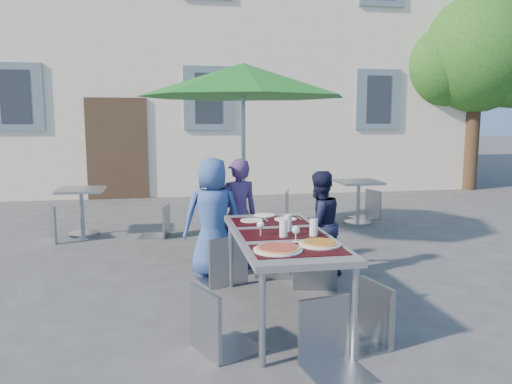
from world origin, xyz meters
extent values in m
plane|color=#3F3F41|center=(0.00, 0.00, 0.00)|extent=(90.00, 90.00, 0.00)
cube|color=beige|center=(0.00, 11.50, 3.50)|extent=(13.00, 8.00, 7.00)
cube|color=#422F1F|center=(-2.00, 7.47, 1.10)|extent=(1.30, 0.06, 2.20)
cube|color=slate|center=(-4.00, 7.47, 2.20)|extent=(1.10, 0.06, 1.40)
cube|color=#262B33|center=(-4.00, 7.45, 2.20)|extent=(0.60, 0.04, 1.10)
cube|color=slate|center=(0.00, 7.47, 2.20)|extent=(1.10, 0.06, 1.40)
cube|color=#262B33|center=(0.00, 7.45, 2.20)|extent=(0.60, 0.04, 1.10)
cube|color=slate|center=(4.00, 7.47, 2.20)|extent=(1.10, 0.06, 1.40)
cube|color=#262B33|center=(4.00, 7.45, 2.20)|extent=(0.60, 0.04, 1.10)
cylinder|color=#432E1D|center=(6.50, 7.50, 1.40)|extent=(0.36, 0.36, 2.80)
sphere|color=#1B5316|center=(6.50, 7.50, 3.30)|extent=(2.80, 2.80, 2.80)
sphere|color=#1B5316|center=(5.70, 7.80, 3.00)|extent=(2.00, 2.00, 2.00)
sphere|color=#1B5316|center=(6.70, 8.10, 3.80)|extent=(1.80, 1.80, 1.80)
cube|color=#48494E|center=(0.03, 0.36, 0.72)|extent=(0.80, 1.85, 0.05)
cylinder|color=#949A9F|center=(-0.31, -0.51, 0.35)|extent=(0.05, 0.05, 0.70)
cylinder|color=#949A9F|center=(0.37, -0.51, 0.35)|extent=(0.05, 0.05, 0.70)
cylinder|color=#949A9F|center=(-0.31, 1.22, 0.35)|extent=(0.05, 0.05, 0.70)
cylinder|color=#949A9F|center=(0.37, 1.22, 0.35)|extent=(0.05, 0.05, 0.70)
cube|color=black|center=(0.03, -0.19, 0.75)|extent=(0.70, 0.42, 0.01)
cube|color=black|center=(0.03, 0.36, 0.75)|extent=(0.70, 0.42, 0.01)
cube|color=black|center=(0.03, 0.91, 0.75)|extent=(0.70, 0.42, 0.01)
cylinder|color=white|center=(-0.13, -0.20, 0.76)|extent=(0.37, 0.37, 0.01)
cylinder|color=tan|center=(-0.13, -0.20, 0.77)|extent=(0.33, 0.33, 0.01)
cylinder|color=maroon|center=(-0.13, -0.20, 0.78)|extent=(0.29, 0.29, 0.01)
cylinder|color=white|center=(0.23, -0.09, 0.76)|extent=(0.33, 0.33, 0.01)
cylinder|color=tan|center=(0.23, -0.09, 0.77)|extent=(0.29, 0.29, 0.01)
cylinder|color=#903409|center=(0.23, -0.09, 0.78)|extent=(0.25, 0.25, 0.01)
cylinder|color=silver|center=(0.01, 0.24, 0.82)|extent=(0.07, 0.07, 0.15)
cylinder|color=silver|center=(0.10, 0.44, 0.82)|extent=(0.07, 0.07, 0.15)
cylinder|color=silver|center=(0.27, 0.22, 0.82)|extent=(0.07, 0.07, 0.15)
cylinder|color=silver|center=(-0.17, 0.31, 0.75)|extent=(0.06, 0.06, 0.00)
cylinder|color=silver|center=(-0.17, 0.31, 0.79)|extent=(0.01, 0.01, 0.08)
sphere|color=silver|center=(-0.17, 0.31, 0.85)|extent=(0.06, 0.06, 0.06)
cylinder|color=silver|center=(0.07, 0.06, 0.75)|extent=(0.06, 0.06, 0.00)
cylinder|color=silver|center=(0.07, 0.06, 0.79)|extent=(0.01, 0.01, 0.08)
sphere|color=silver|center=(0.07, 0.06, 0.85)|extent=(0.06, 0.06, 0.06)
cylinder|color=white|center=(-0.14, 0.93, 0.76)|extent=(0.22, 0.22, 0.01)
cube|color=#B1B4B9|center=(0.00, 0.93, 0.76)|extent=(0.02, 0.18, 0.00)
cylinder|color=white|center=(0.20, 0.93, 0.76)|extent=(0.22, 0.22, 0.01)
cube|color=#B1B4B9|center=(0.34, 0.93, 0.76)|extent=(0.02, 0.18, 0.00)
cylinder|color=white|center=(0.04, 1.17, 0.76)|extent=(0.22, 0.22, 0.01)
cube|color=#B1B4B9|center=(0.18, 1.17, 0.76)|extent=(0.02, 0.18, 0.00)
imported|color=#375798|center=(-0.45, 1.66, 0.66)|extent=(0.68, 0.46, 1.33)
imported|color=#4A3166|center=(-0.15, 1.82, 0.65)|extent=(0.53, 0.40, 1.30)
imported|color=#181A36|center=(0.70, 1.43, 0.59)|extent=(0.65, 0.50, 1.18)
cube|color=#94989F|center=(-0.40, 1.44, 0.47)|extent=(0.57, 0.57, 0.03)
cube|color=#94989F|center=(-0.33, 1.24, 0.74)|extent=(0.43, 0.18, 0.53)
cylinder|color=#94989F|center=(-0.29, 1.68, 0.23)|extent=(0.02, 0.02, 0.46)
cylinder|color=#94989F|center=(-0.65, 1.55, 0.23)|extent=(0.02, 0.02, 0.46)
cylinder|color=#94989F|center=(-0.16, 1.32, 0.23)|extent=(0.02, 0.02, 0.46)
cylinder|color=#94989F|center=(-0.52, 1.20, 0.23)|extent=(0.02, 0.02, 0.46)
cube|color=#93979F|center=(0.21, 1.57, 0.42)|extent=(0.46, 0.46, 0.03)
cube|color=#93979F|center=(0.17, 1.39, 0.65)|extent=(0.39, 0.11, 0.47)
cylinder|color=#93979F|center=(0.40, 1.70, 0.20)|extent=(0.02, 0.02, 0.41)
cylinder|color=#93979F|center=(0.08, 1.77, 0.20)|extent=(0.02, 0.02, 0.41)
cylinder|color=#93979F|center=(0.33, 1.37, 0.20)|extent=(0.02, 0.02, 0.41)
cylinder|color=#93979F|center=(0.01, 1.44, 0.20)|extent=(0.02, 0.02, 0.41)
cube|color=gray|center=(0.56, 1.18, 0.49)|extent=(0.53, 0.53, 0.03)
cube|color=gray|center=(0.52, 0.97, 0.76)|extent=(0.45, 0.11, 0.54)
cylinder|color=gray|center=(0.79, 1.34, 0.24)|extent=(0.02, 0.02, 0.48)
cylinder|color=gray|center=(0.40, 1.41, 0.24)|extent=(0.02, 0.02, 0.48)
cylinder|color=gray|center=(0.72, 0.95, 0.24)|extent=(0.02, 0.02, 0.48)
cylinder|color=gray|center=(0.34, 1.02, 0.24)|extent=(0.02, 0.02, 0.48)
cube|color=gray|center=(-0.51, -0.18, 0.46)|extent=(0.56, 0.56, 0.03)
cube|color=gray|center=(-0.69, -0.27, 0.71)|extent=(0.21, 0.40, 0.51)
cylinder|color=gray|center=(-0.26, -0.27, 0.22)|extent=(0.02, 0.02, 0.45)
cylinder|color=gray|center=(-0.42, 0.06, 0.22)|extent=(0.02, 0.02, 0.45)
cylinder|color=gray|center=(-0.60, -0.43, 0.22)|extent=(0.02, 0.02, 0.45)
cylinder|color=gray|center=(-0.75, -0.10, 0.22)|extent=(0.02, 0.02, 0.45)
cube|color=gray|center=(0.46, -0.32, 0.43)|extent=(0.49, 0.49, 0.03)
cube|color=gray|center=(0.65, -0.27, 0.67)|extent=(0.13, 0.40, 0.48)
cylinder|color=gray|center=(0.25, -0.19, 0.21)|extent=(0.02, 0.02, 0.42)
cylinder|color=gray|center=(0.34, -0.53, 0.21)|extent=(0.02, 0.02, 0.42)
cylinder|color=gray|center=(0.58, -0.11, 0.21)|extent=(0.02, 0.02, 0.42)
cylinder|color=gray|center=(0.67, -0.44, 0.21)|extent=(0.02, 0.02, 0.42)
cube|color=gray|center=(0.18, -0.70, 0.44)|extent=(0.48, 0.48, 0.03)
cube|color=gray|center=(0.14, -0.51, 0.68)|extent=(0.41, 0.10, 0.48)
cylinder|color=gray|center=(0.04, -0.90, 0.21)|extent=(0.02, 0.02, 0.43)
cylinder|color=gray|center=(0.38, -0.84, 0.21)|extent=(0.02, 0.02, 0.43)
cylinder|color=gray|center=(-0.02, -0.56, 0.21)|extent=(0.02, 0.02, 0.43)
cylinder|color=gray|center=(0.32, -0.50, 0.21)|extent=(0.02, 0.02, 0.43)
cylinder|color=#B1B4B9|center=(0.10, 3.00, 0.05)|extent=(0.50, 0.50, 0.10)
cylinder|color=#949A9F|center=(0.10, 3.00, 1.15)|extent=(0.06, 0.06, 2.31)
cone|color=#197020|center=(0.10, 3.00, 2.26)|extent=(2.84, 2.84, 0.45)
cylinder|color=#B1B4B9|center=(-2.22, 3.95, 0.02)|extent=(0.44, 0.44, 0.04)
cylinder|color=#949A9F|center=(-2.22, 3.95, 0.33)|extent=(0.06, 0.06, 0.66)
cube|color=#949A9F|center=(-2.22, 3.95, 0.69)|extent=(0.66, 0.66, 0.04)
cube|color=gray|center=(-2.37, 3.71, 0.48)|extent=(0.58, 0.58, 0.03)
cube|color=gray|center=(-2.57, 3.63, 0.75)|extent=(0.19, 0.43, 0.54)
cylinder|color=gray|center=(-2.12, 3.59, 0.24)|extent=(0.02, 0.02, 0.47)
cylinder|color=gray|center=(-2.26, 3.95, 0.24)|extent=(0.02, 0.02, 0.47)
cylinder|color=gray|center=(-2.48, 3.46, 0.24)|extent=(0.02, 0.02, 0.47)
cylinder|color=gray|center=(-2.62, 3.82, 0.24)|extent=(0.02, 0.02, 0.47)
cube|color=gray|center=(-1.16, 3.69, 0.43)|extent=(0.48, 0.48, 0.03)
cube|color=gray|center=(-0.97, 3.64, 0.67)|extent=(0.12, 0.40, 0.48)
cylinder|color=gray|center=(-1.29, 3.89, 0.21)|extent=(0.02, 0.02, 0.42)
cylinder|color=gray|center=(-1.36, 3.56, 0.21)|extent=(0.02, 0.02, 0.42)
cylinder|color=gray|center=(-0.95, 3.82, 0.21)|extent=(0.02, 0.02, 0.42)
cylinder|color=gray|center=(-1.03, 3.48, 0.21)|extent=(0.02, 0.02, 0.42)
cylinder|color=#B1B4B9|center=(2.18, 4.01, 0.02)|extent=(0.44, 0.44, 0.04)
cylinder|color=#949A9F|center=(2.18, 4.01, 0.34)|extent=(0.06, 0.06, 0.68)
cube|color=#949A9F|center=(2.18, 4.01, 0.71)|extent=(0.68, 0.68, 0.04)
cube|color=#91959C|center=(1.25, 4.23, 0.49)|extent=(0.58, 0.58, 0.03)
cube|color=#91959C|center=(1.04, 4.29, 0.77)|extent=(0.17, 0.45, 0.55)
cylinder|color=#91959C|center=(1.38, 3.98, 0.24)|extent=(0.02, 0.02, 0.48)
cylinder|color=#91959C|center=(1.49, 4.36, 0.24)|extent=(0.02, 0.02, 0.48)
cylinder|color=#91959C|center=(1.00, 4.09, 0.24)|extent=(0.02, 0.02, 0.48)
cylinder|color=#91959C|center=(1.11, 4.47, 0.24)|extent=(0.02, 0.02, 0.48)
cube|color=gray|center=(2.47, 4.43, 0.44)|extent=(0.51, 0.51, 0.03)
cube|color=gray|center=(2.66, 4.48, 0.69)|extent=(0.13, 0.41, 0.49)
cylinder|color=gray|center=(2.25, 4.56, 0.22)|extent=(0.02, 0.02, 0.44)
cylinder|color=gray|center=(2.34, 4.21, 0.22)|extent=(0.02, 0.02, 0.44)
cylinder|color=gray|center=(2.59, 4.65, 0.22)|extent=(0.02, 0.02, 0.44)
cylinder|color=gray|center=(2.69, 4.30, 0.22)|extent=(0.02, 0.02, 0.44)
camera|label=1|loc=(-0.94, -3.76, 1.73)|focal=35.00mm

